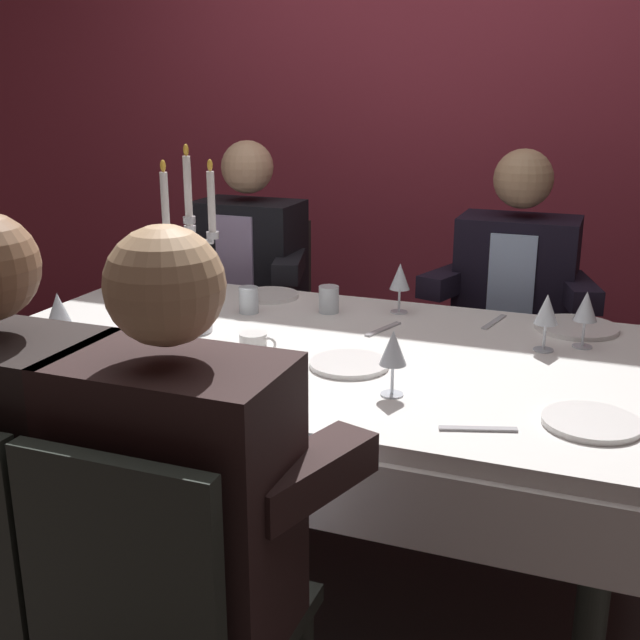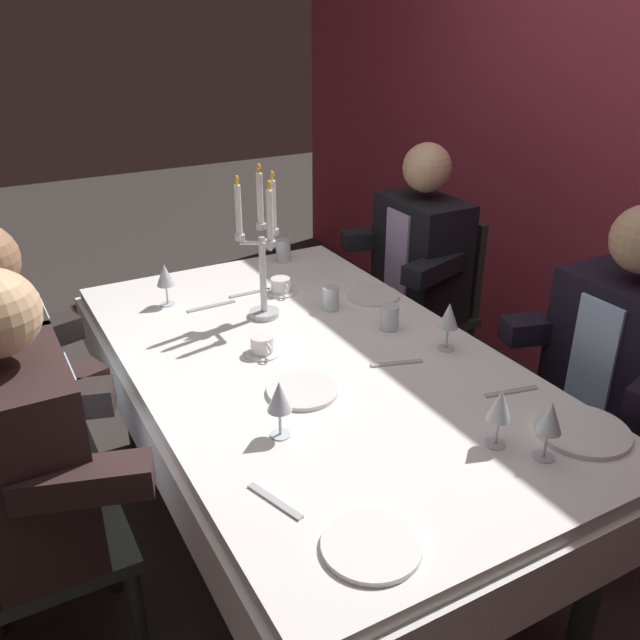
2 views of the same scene
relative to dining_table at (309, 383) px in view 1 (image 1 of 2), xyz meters
The scene contains 27 objects.
ground_plane 0.62m from the dining_table, ahead, with size 12.00×12.00×0.00m, color #352F2C.
back_wall 1.81m from the dining_table, 90.00° to the left, with size 6.00×0.12×2.70m, color #9E3243.
dining_table is the anchor object (origin of this frame).
candelabra 0.52m from the dining_table, behind, with size 0.15×0.17×0.56m.
dinner_plate_0 0.24m from the dining_table, 37.73° to the right, with size 0.21×0.21×0.01m, color white.
dinner_plate_1 0.56m from the dining_table, 126.59° to the left, with size 0.20×0.20×0.01m, color white.
dinner_plate_2 0.84m from the dining_table, 31.35° to the left, with size 0.25×0.25×0.01m, color white.
dinner_plate_3 0.85m from the dining_table, 20.10° to the right, with size 0.22×0.22×0.01m, color white.
wine_glass_0 0.70m from the dining_table, 16.87° to the left, with size 0.07×0.07×0.16m.
wine_glass_1 0.50m from the dining_table, 70.01° to the left, with size 0.07×0.07×0.16m.
wine_glass_2 0.49m from the dining_table, 40.45° to the right, with size 0.07×0.07×0.16m.
wine_glass_3 0.74m from the dining_table, 156.01° to the right, with size 0.07×0.07×0.16m.
wine_glass_4 0.81m from the dining_table, 19.67° to the left, with size 0.07×0.07×0.16m.
water_tumbler_0 0.37m from the dining_table, 100.91° to the left, with size 0.07×0.07×0.09m, color silver.
water_tumbler_1 0.91m from the dining_table, 160.39° to the left, with size 0.06×0.06×0.10m, color silver.
water_tumbler_2 0.42m from the dining_table, 142.58° to the left, with size 0.06×0.06×0.09m, color silver.
coffee_cup_0 0.23m from the dining_table, 130.68° to the right, with size 0.13×0.12×0.06m.
coffee_cup_1 0.57m from the dining_table, 165.48° to the left, with size 0.13×0.12×0.06m.
fork_0 0.60m from the dining_table, behind, with size 0.17×0.02×0.01m, color #B7B7BC.
fork_1 0.29m from the dining_table, 53.34° to the left, with size 0.17×0.02×0.01m, color #B7B7BC.
spoon_2 0.63m from the dining_table, 41.62° to the left, with size 0.17×0.02×0.01m, color #B7B7BC.
knife_3 0.57m from the dining_table, 164.60° to the right, with size 0.19×0.02×0.01m, color #B7B7BC.
fork_4 0.70m from the dining_table, 35.94° to the right, with size 0.17×0.02×0.01m, color #B7B7BC.
seated_diner_0 1.09m from the dining_table, 124.87° to the left, with size 0.63×0.48×1.24m.
seated_diner_1 0.94m from the dining_table, 108.83° to the right, with size 0.63×0.48×1.24m.
seated_diner_2 0.90m from the dining_table, 84.19° to the right, with size 0.63×0.48×1.24m.
seated_diner_3 1.00m from the dining_table, 62.53° to the left, with size 0.63×0.48×1.24m.
Camera 1 is at (0.81, -2.01, 1.47)m, focal length 44.66 mm.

